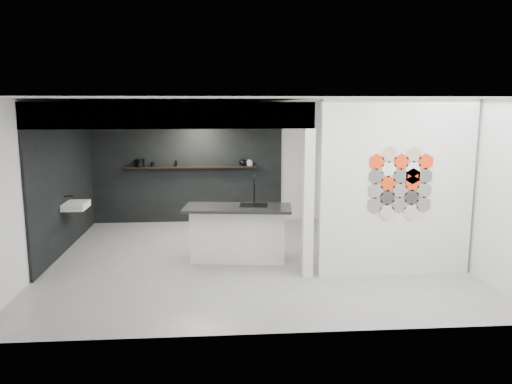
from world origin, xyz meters
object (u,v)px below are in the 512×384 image
(partition_panel, at_px, (396,189))
(kettle, at_px, (243,163))
(kitchen_island, at_px, (238,232))
(bottle_dark, at_px, (176,163))
(glass_bowl, at_px, (250,163))
(wall_basin, at_px, (76,206))
(stockpot, at_px, (140,163))
(glass_vase, at_px, (250,163))
(utensil_cup, at_px, (153,164))

(partition_panel, xyz_separation_m, kettle, (-2.23, 3.87, -0.01))
(partition_panel, bearing_deg, kitchen_island, 159.17)
(bottle_dark, bearing_deg, glass_bowl, 0.00)
(glass_bowl, bearing_deg, kitchen_island, -97.60)
(kitchen_island, relative_size, bottle_dark, 14.10)
(wall_basin, distance_m, kitchen_island, 3.14)
(partition_panel, xyz_separation_m, stockpot, (-4.57, 3.87, 0.01))
(kitchen_island, bearing_deg, wall_basin, 170.90)
(wall_basin, height_order, bottle_dark, bottle_dark)
(kitchen_island, xyz_separation_m, bottle_dark, (-1.30, 2.93, 0.89))
(kettle, bearing_deg, wall_basin, -165.24)
(stockpot, bearing_deg, glass_bowl, 0.00)
(partition_panel, height_order, bottle_dark, partition_panel)
(glass_vase, relative_size, bottle_dark, 1.01)
(stockpot, height_order, glass_vase, stockpot)
(wall_basin, relative_size, kettle, 3.42)
(utensil_cup, bearing_deg, wall_basin, -119.63)
(stockpot, bearing_deg, utensil_cup, 0.00)
(kitchen_island, bearing_deg, partition_panel, -13.90)
(wall_basin, relative_size, glass_vase, 4.34)
(kitchen_island, relative_size, kettle, 10.98)
(kitchen_island, xyz_separation_m, utensil_cup, (-1.83, 2.93, 0.87))
(stockpot, bearing_deg, kettle, 0.00)
(kitchen_island, distance_m, stockpot, 3.72)
(bottle_dark, relative_size, utensil_cup, 1.35)
(partition_panel, relative_size, utensil_cup, 27.65)
(partition_panel, bearing_deg, utensil_cup, 137.99)
(partition_panel, height_order, glass_bowl, partition_panel)
(kitchen_island, bearing_deg, bottle_dark, 120.83)
(wall_basin, bearing_deg, utensil_cup, 60.37)
(stockpot, relative_size, glass_bowl, 1.44)
(glass_bowl, distance_m, glass_vase, 0.02)
(partition_panel, xyz_separation_m, bottle_dark, (-3.76, 3.87, -0.01))
(stockpot, height_order, kettle, stockpot)
(kettle, distance_m, glass_bowl, 0.15)
(kitchen_island, xyz_separation_m, glass_bowl, (0.39, 2.93, 0.87))
(partition_panel, distance_m, bottle_dark, 5.39)
(kettle, bearing_deg, partition_panel, -77.82)
(stockpot, xyz_separation_m, kettle, (2.35, 0.00, -0.01))
(kettle, relative_size, utensil_cup, 1.73)
(partition_panel, relative_size, wall_basin, 4.67)
(glass_vase, distance_m, bottle_dark, 1.69)
(utensil_cup, bearing_deg, glass_vase, 0.00)
(bottle_dark, bearing_deg, kitchen_island, -66.10)
(partition_panel, distance_m, utensil_cup, 5.77)
(wall_basin, relative_size, bottle_dark, 4.39)
(bottle_dark, bearing_deg, stockpot, 180.00)
(kitchen_island, height_order, glass_vase, kitchen_island)
(partition_panel, relative_size, kettle, 15.96)
(glass_bowl, distance_m, utensil_cup, 2.22)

